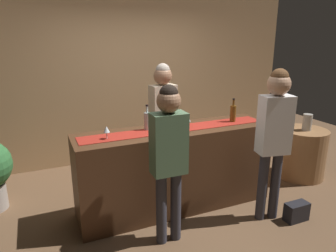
{
  "coord_description": "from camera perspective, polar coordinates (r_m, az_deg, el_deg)",
  "views": [
    {
      "loc": [
        -1.49,
        -3.18,
        2.09
      ],
      "look_at": [
        -0.11,
        0.0,
        1.07
      ],
      "focal_mm": 33.4,
      "sensor_mm": 36.0,
      "label": 1
    }
  ],
  "objects": [
    {
      "name": "back_wall",
      "position": [
        5.33,
        -7.19,
        9.42
      ],
      "size": [
        6.0,
        0.12,
        2.9
      ],
      "primitive_type": "cube",
      "color": "tan",
      "rests_on": "ground"
    },
    {
      "name": "bartender",
      "position": [
        4.2,
        -0.93,
        2.45
      ],
      "size": [
        0.36,
        0.24,
        1.73
      ],
      "rotation": [
        0.0,
        0.0,
        3.25
      ],
      "color": "#26262B",
      "rests_on": "ground"
    },
    {
      "name": "customer_sipping",
      "position": [
        3.59,
        18.84,
        -0.59
      ],
      "size": [
        0.37,
        0.27,
        1.75
      ],
      "rotation": [
        0.0,
        0.0,
        -0.21
      ],
      "color": "#33333D",
      "rests_on": "ground"
    },
    {
      "name": "wine_bottle_amber",
      "position": [
        4.03,
        11.79,
        2.29
      ],
      "size": [
        0.07,
        0.07,
        0.3
      ],
      "color": "brown",
      "rests_on": "bar_counter"
    },
    {
      "name": "vase_on_side_table",
      "position": [
        4.96,
        24.07,
        0.64
      ],
      "size": [
        0.13,
        0.13,
        0.24
      ],
      "primitive_type": "cylinder",
      "color": "#A8A399",
      "rests_on": "round_side_table"
    },
    {
      "name": "ground_plane",
      "position": [
        4.09,
        1.42,
        -14.31
      ],
      "size": [
        10.0,
        10.0,
        0.0
      ],
      "primitive_type": "plane",
      "color": "brown"
    },
    {
      "name": "wine_bottle_clear",
      "position": [
        3.61,
        -3.82,
        0.98
      ],
      "size": [
        0.07,
        0.07,
        0.3
      ],
      "color": "#B2C6C1",
      "rests_on": "bar_counter"
    },
    {
      "name": "handbag",
      "position": [
        4.04,
        22.4,
        -14.26
      ],
      "size": [
        0.28,
        0.14,
        0.22
      ],
      "primitive_type": "cube",
      "color": "black",
      "rests_on": "ground"
    },
    {
      "name": "round_side_table",
      "position": [
        5.12,
        23.26,
        -4.57
      ],
      "size": [
        0.68,
        0.68,
        0.74
      ],
      "primitive_type": "cylinder",
      "color": "#996B42",
      "rests_on": "ground"
    },
    {
      "name": "counter_runner_cloth",
      "position": [
        3.67,
        1.53,
        -0.51
      ],
      "size": [
        2.28,
        0.28,
        0.01
      ],
      "primitive_type": "cube",
      "color": "maroon",
      "rests_on": "bar_counter"
    },
    {
      "name": "wine_glass_near_customer",
      "position": [
        3.71,
        3.62,
        1.29
      ],
      "size": [
        0.07,
        0.07,
        0.14
      ],
      "color": "silver",
      "rests_on": "bar_counter"
    },
    {
      "name": "customer_browsing",
      "position": [
        3.03,
        0.12,
        -4.37
      ],
      "size": [
        0.34,
        0.23,
        1.65
      ],
      "rotation": [
        0.0,
        0.0,
        -0.02
      ],
      "color": "#33333D",
      "rests_on": "ground"
    },
    {
      "name": "bar_counter",
      "position": [
        3.85,
        1.48,
        -7.8
      ],
      "size": [
        2.4,
        0.6,
        1.02
      ],
      "primitive_type": "cube",
      "color": "#472B19",
      "rests_on": "ground"
    },
    {
      "name": "wine_glass_mid_counter",
      "position": [
        3.58,
        -0.63,
        0.74
      ],
      "size": [
        0.07,
        0.07,
        0.14
      ],
      "color": "silver",
      "rests_on": "bar_counter"
    },
    {
      "name": "wine_glass_far_end",
      "position": [
        3.35,
        -11.16,
        -0.68
      ],
      "size": [
        0.07,
        0.07,
        0.14
      ],
      "color": "silver",
      "rests_on": "bar_counter"
    }
  ]
}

